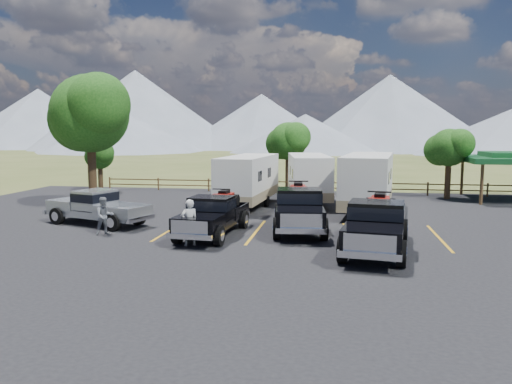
# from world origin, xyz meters

# --- Properties ---
(ground) EXTENTS (320.00, 320.00, 0.00)m
(ground) POSITION_xyz_m (0.00, 0.00, 0.00)
(ground) COLOR #404F21
(ground) RESTS_ON ground
(asphalt_lot) EXTENTS (44.00, 34.00, 0.04)m
(asphalt_lot) POSITION_xyz_m (0.00, 3.00, 0.02)
(asphalt_lot) COLOR black
(asphalt_lot) RESTS_ON ground
(stall_lines) EXTENTS (12.12, 5.50, 0.01)m
(stall_lines) POSITION_xyz_m (0.00, 4.00, 0.04)
(stall_lines) COLOR #C08C16
(stall_lines) RESTS_ON asphalt_lot
(tree_big_nw) EXTENTS (5.54, 5.18, 7.84)m
(tree_big_nw) POSITION_xyz_m (-12.55, 9.03, 5.60)
(tree_big_nw) COLOR black
(tree_big_nw) RESTS_ON ground
(tree_ne_a) EXTENTS (3.11, 2.92, 4.76)m
(tree_ne_a) POSITION_xyz_m (8.97, 17.01, 3.48)
(tree_ne_a) COLOR black
(tree_ne_a) RESTS_ON ground
(tree_north) EXTENTS (3.46, 3.24, 5.25)m
(tree_north) POSITION_xyz_m (-2.03, 19.02, 3.83)
(tree_north) COLOR black
(tree_north) RESTS_ON ground
(tree_nw_small) EXTENTS (2.59, 2.43, 3.85)m
(tree_nw_small) POSITION_xyz_m (-16.02, 17.01, 2.78)
(tree_nw_small) COLOR black
(tree_nw_small) RESTS_ON ground
(rail_fence) EXTENTS (36.12, 0.12, 1.00)m
(rail_fence) POSITION_xyz_m (2.00, 18.50, 0.61)
(rail_fence) COLOR brown
(rail_fence) RESTS_ON ground
(pavilion) EXTENTS (6.20, 6.20, 3.22)m
(pavilion) POSITION_xyz_m (13.00, 17.00, 2.79)
(pavilion) COLOR brown
(pavilion) RESTS_ON ground
(mountain_range) EXTENTS (209.00, 71.00, 20.00)m
(mountain_range) POSITION_xyz_m (-7.63, 105.98, 7.87)
(mountain_range) COLOR slate
(mountain_range) RESTS_ON ground
(rig_left) EXTENTS (2.42, 5.94, 1.94)m
(rig_left) POSITION_xyz_m (-3.74, 3.02, 0.97)
(rig_left) COLOR black
(rig_left) RESTS_ON asphalt_lot
(rig_center) EXTENTS (2.81, 6.68, 2.17)m
(rig_center) POSITION_xyz_m (-0.11, 4.85, 1.09)
(rig_center) COLOR black
(rig_center) RESTS_ON asphalt_lot
(rig_right) EXTENTS (2.99, 6.71, 2.16)m
(rig_right) POSITION_xyz_m (3.13, 1.22, 1.08)
(rig_right) COLOR black
(rig_right) RESTS_ON asphalt_lot
(trailer_left) EXTENTS (2.86, 8.89, 3.08)m
(trailer_left) POSITION_xyz_m (-3.66, 11.31, 1.65)
(trailer_left) COLOR silver
(trailer_left) RESTS_ON asphalt_lot
(trailer_center) EXTENTS (3.28, 8.84, 3.05)m
(trailer_center) POSITION_xyz_m (-0.16, 13.47, 1.64)
(trailer_center) COLOR silver
(trailer_center) RESTS_ON asphalt_lot
(trailer_right) EXTENTS (3.45, 9.44, 3.26)m
(trailer_right) POSITION_xyz_m (3.31, 10.20, 1.75)
(trailer_right) COLOR silver
(trailer_right) RESTS_ON asphalt_lot
(pickup_silver) EXTENTS (5.96, 3.54, 1.70)m
(pickup_silver) POSITION_xyz_m (-9.94, 4.48, 0.93)
(pickup_silver) COLOR #95999D
(pickup_silver) RESTS_ON asphalt_lot
(person_a) EXTENTS (0.82, 0.73, 1.88)m
(person_a) POSITION_xyz_m (-4.20, 0.88, 0.98)
(person_a) COLOR #BDBDBD
(person_a) RESTS_ON asphalt_lot
(person_b) EXTENTS (1.03, 1.01, 1.68)m
(person_b) POSITION_xyz_m (-8.53, 2.30, 0.88)
(person_b) COLOR slate
(person_b) RESTS_ON asphalt_lot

